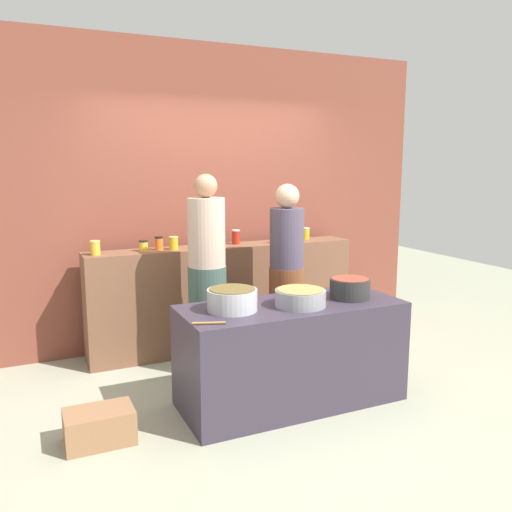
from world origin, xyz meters
The scene contains 20 objects.
ground centered at (0.00, 0.00, 0.00)m, with size 12.00×12.00×0.00m, color #9EA189.
storefront_wall centered at (0.00, 1.45, 1.50)m, with size 4.80×0.12×3.00m, color brown.
display_shelf centered at (0.00, 1.10, 0.52)m, with size 2.70×0.36×1.04m, color brown.
prep_table centered at (0.00, -0.30, 0.39)m, with size 1.70×0.70×0.78m, color #362E3E.
preserve_jar_0 centered at (-1.23, 1.05, 1.10)m, with size 0.09×0.09×0.13m.
preserve_jar_1 centered at (-0.80, 1.09, 1.09)m, with size 0.08×0.08×0.10m.
preserve_jar_2 centered at (-0.65, 1.10, 1.10)m, with size 0.08×0.08×0.13m.
preserve_jar_3 centered at (-0.52, 1.07, 1.10)m, with size 0.09×0.09×0.12m.
preserve_jar_4 centered at (-0.21, 1.16, 1.09)m, with size 0.09×0.09×0.11m.
preserve_jar_5 centered at (0.14, 1.14, 1.11)m, with size 0.08×0.08×0.14m.
preserve_jar_6 centered at (0.55, 1.03, 1.08)m, with size 0.07×0.07×0.10m.
preserve_jar_7 centered at (0.79, 1.15, 1.11)m, with size 0.08×0.08×0.14m.
preserve_jar_8 centered at (0.96, 1.16, 1.10)m, with size 0.08×0.08×0.12m.
cooking_pot_left centered at (-0.48, -0.28, 0.86)m, with size 0.36×0.36×0.16m.
cooking_pot_center centered at (0.03, -0.37, 0.85)m, with size 0.38×0.38×0.13m.
cooking_pot_right centered at (0.50, -0.33, 0.86)m, with size 0.32×0.32×0.16m.
wooden_spoon centered at (-0.74, -0.52, 0.79)m, with size 0.02×0.02×0.22m, color #9E703D.
cook_with_tongs centered at (-0.38, 0.54, 0.80)m, with size 0.33×0.33×1.75m.
cook_in_cap centered at (0.38, 0.51, 0.76)m, with size 0.32×0.32×1.65m.
bread_crate centered at (-1.45, -0.32, 0.11)m, with size 0.45×0.29×0.23m, color #956746.
Camera 1 is at (-1.86, -3.71, 1.83)m, focal length 37.09 mm.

